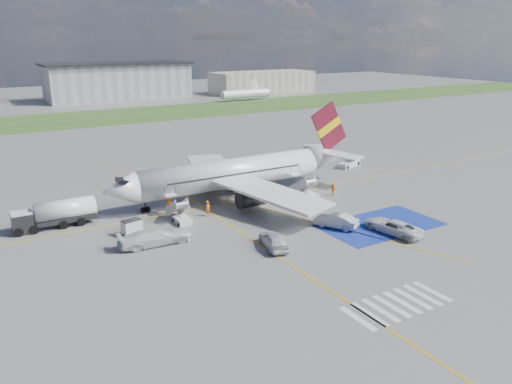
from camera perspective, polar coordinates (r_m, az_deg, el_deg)
ground at (r=56.53m, az=3.85°, el=-4.38°), size 400.00×400.00×0.00m
grass_strip at (r=142.82m, az=-18.55°, el=7.99°), size 400.00×30.00×0.01m
taxiway_line_main at (r=66.12m, az=-2.06°, el=-1.09°), size 120.00×0.20×0.01m
taxiway_line_cross at (r=46.45m, az=5.80°, el=-9.44°), size 0.20×60.00×0.01m
taxiway_line_diag at (r=66.12m, az=-2.06°, el=-1.09°), size 20.71×56.45×0.01m
staging_box at (r=59.75m, az=13.99°, el=-3.65°), size 14.00×8.00×0.01m
crosswalk at (r=43.18m, az=15.79°, el=-12.25°), size 9.00×4.00×0.01m
terminal_centre at (r=185.57m, az=-15.46°, el=12.07°), size 48.00×18.00×12.00m
terminal_east at (r=201.49m, az=0.70°, el=12.47°), size 40.00×16.00×8.00m
airliner at (r=67.53m, az=-1.79°, el=2.31°), size 36.81×32.95×11.92m
airstairs_fwd at (r=59.26m, az=-8.59°, el=-2.86°), size 1.90×5.20×3.60m
airstairs_aft at (r=67.96m, az=5.94°, el=-0.11°), size 1.90×5.20×3.60m
fuel_tanker at (r=61.38m, az=-21.96°, el=-2.58°), size 9.06×2.67×3.07m
gpu_cart at (r=56.69m, az=-14.00°, el=-3.97°), size 2.27×1.69×1.71m
belt_loader at (r=85.57m, az=10.59°, el=3.16°), size 5.49×3.38×1.59m
car_silver_a at (r=51.55m, az=2.04°, el=-5.52°), size 3.15×5.36×1.71m
car_silver_b at (r=57.64m, az=9.13°, el=-3.26°), size 3.97×5.19×1.64m
van_white_a at (r=57.35m, az=15.40°, el=-3.58°), size 3.15×5.66×2.02m
van_white_b at (r=53.27m, az=-11.45°, el=-4.76°), size 5.95×2.67×2.28m
crew_fwd at (r=60.79m, az=-5.50°, el=-1.88°), size 0.83×0.79×1.92m
crew_nose at (r=62.05m, az=-9.87°, el=-1.63°), size 1.22×1.18×1.97m
crew_aft at (r=69.25m, az=8.80°, el=0.29°), size 0.42×0.99×1.68m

